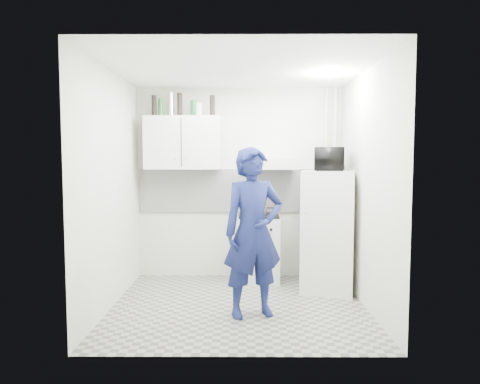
{
  "coord_description": "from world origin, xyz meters",
  "views": [
    {
      "loc": [
        0.04,
        -4.66,
        1.62
      ],
      "look_at": [
        0.01,
        0.3,
        1.25
      ],
      "focal_mm": 32.0,
      "sensor_mm": 36.0,
      "label": 1
    }
  ],
  "objects": [
    {
      "name": "pipe_a",
      "position": [
        1.3,
        1.17,
        1.3
      ],
      "size": [
        0.05,
        0.05,
        2.6
      ],
      "primitive_type": "cylinder",
      "color": "silver",
      "rests_on": "floor"
    },
    {
      "name": "stove",
      "position": [
        0.26,
        1.0,
        0.43
      ],
      "size": [
        0.54,
        0.54,
        0.87
      ],
      "primitive_type": "cube",
      "color": "silver",
      "rests_on": "floor"
    },
    {
      "name": "bottle_d",
      "position": [
        -0.79,
        1.07,
        2.35
      ],
      "size": [
        0.07,
        0.07,
        0.31
      ],
      "primitive_type": "cylinder",
      "color": "black",
      "rests_on": "upper_cabinet"
    },
    {
      "name": "bottle_e",
      "position": [
        -0.36,
        1.07,
        2.34
      ],
      "size": [
        0.07,
        0.07,
        0.28
      ],
      "primitive_type": "cylinder",
      "color": "black",
      "rests_on": "upper_cabinet"
    },
    {
      "name": "range_hood",
      "position": [
        0.45,
        1.0,
        1.57
      ],
      "size": [
        0.6,
        0.5,
        0.14
      ],
      "primitive_type": "cube",
      "color": "silver",
      "rests_on": "wall_back"
    },
    {
      "name": "wall_left",
      "position": [
        -1.4,
        0.0,
        1.3
      ],
      "size": [
        0.0,
        2.6,
        2.6
      ],
      "primitive_type": "plane",
      "rotation": [
        1.57,
        0.0,
        1.57
      ],
      "color": "beige",
      "rests_on": "floor"
    },
    {
      "name": "ceiling_spot_fixture",
      "position": [
        1.0,
        0.2,
        2.57
      ],
      "size": [
        0.1,
        0.1,
        0.02
      ],
      "primitive_type": "cylinder",
      "color": "white",
      "rests_on": "ceiling"
    },
    {
      "name": "upper_cabinet",
      "position": [
        -0.75,
        1.07,
        1.85
      ],
      "size": [
        1.0,
        0.35,
        0.7
      ],
      "primitive_type": "cube",
      "color": "silver",
      "rests_on": "wall_back"
    },
    {
      "name": "canister_a",
      "position": [
        -0.6,
        1.07,
        2.31
      ],
      "size": [
        0.09,
        0.09,
        0.21
      ],
      "primitive_type": "cylinder",
      "color": "#144C1E",
      "rests_on": "upper_cabinet"
    },
    {
      "name": "person",
      "position": [
        0.15,
        -0.29,
        0.88
      ],
      "size": [
        0.74,
        0.6,
        1.76
      ],
      "primitive_type": "imported",
      "rotation": [
        0.0,
        0.0,
        0.31
      ],
      "color": "#141B4F",
      "rests_on": "floor"
    },
    {
      "name": "ceiling",
      "position": [
        0.0,
        0.0,
        2.6
      ],
      "size": [
        2.8,
        2.8,
        0.0
      ],
      "primitive_type": "plane",
      "color": "white",
      "rests_on": "wall_back"
    },
    {
      "name": "pipe_b",
      "position": [
        1.18,
        1.17,
        1.3
      ],
      "size": [
        0.04,
        0.04,
        2.6
      ],
      "primitive_type": "cylinder",
      "color": "silver",
      "rests_on": "floor"
    },
    {
      "name": "backsplash",
      "position": [
        0.0,
        1.24,
        1.2
      ],
      "size": [
        2.74,
        0.03,
        0.6
      ],
      "primitive_type": "cube",
      "color": "white",
      "rests_on": "wall_back"
    },
    {
      "name": "saucepan",
      "position": [
        0.29,
        1.03,
        0.95
      ],
      "size": [
        0.18,
        0.18,
        0.1
      ],
      "primitive_type": "cylinder",
      "color": "silver",
      "rests_on": "stove_top"
    },
    {
      "name": "canister_b",
      "position": [
        -0.54,
        1.07,
        2.29
      ],
      "size": [
        0.09,
        0.09,
        0.18
      ],
      "primitive_type": "cylinder",
      "color": "#B2B7BC",
      "rests_on": "upper_cabinet"
    },
    {
      "name": "microwave",
      "position": [
        1.1,
        0.57,
        1.63
      ],
      "size": [
        0.56,
        0.42,
        0.28
      ],
      "primitive_type": "imported",
      "rotation": [
        0.0,
        0.0,
        1.42
      ],
      "color": "black",
      "rests_on": "fridge"
    },
    {
      "name": "bottle_a",
      "position": [
        -1.13,
        1.07,
        2.34
      ],
      "size": [
        0.07,
        0.07,
        0.28
      ],
      "primitive_type": "cylinder",
      "color": "black",
      "rests_on": "upper_cabinet"
    },
    {
      "name": "wall_back",
      "position": [
        0.0,
        1.25,
        1.3
      ],
      "size": [
        2.8,
        0.0,
        2.8
      ],
      "primitive_type": "plane",
      "rotation": [
        1.57,
        0.0,
        0.0
      ],
      "color": "beige",
      "rests_on": "floor"
    },
    {
      "name": "bottle_b",
      "position": [
        -1.05,
        1.07,
        2.32
      ],
      "size": [
        0.06,
        0.06,
        0.24
      ],
      "primitive_type": "cylinder",
      "color": "#144C1E",
      "rests_on": "upper_cabinet"
    },
    {
      "name": "bottle_c",
      "position": [
        -0.91,
        1.07,
        2.36
      ],
      "size": [
        0.08,
        0.08,
        0.32
      ],
      "primitive_type": "cylinder",
      "color": "silver",
      "rests_on": "upper_cabinet"
    },
    {
      "name": "wall_right",
      "position": [
        1.4,
        0.0,
        1.3
      ],
      "size": [
        0.0,
        2.6,
        2.6
      ],
      "primitive_type": "plane",
      "rotation": [
        1.57,
        0.0,
        -1.57
      ],
      "color": "beige",
      "rests_on": "floor"
    },
    {
      "name": "fridge",
      "position": [
        1.1,
        0.57,
        0.75
      ],
      "size": [
        0.75,
        0.75,
        1.49
      ],
      "primitive_type": "cube",
      "rotation": [
        0.0,
        0.0,
        -0.25
      ],
      "color": "silver",
      "rests_on": "floor"
    },
    {
      "name": "stove_top",
      "position": [
        0.26,
        1.0,
        0.89
      ],
      "size": [
        0.52,
        0.52,
        0.03
      ],
      "primitive_type": "cube",
      "color": "black",
      "rests_on": "stove"
    },
    {
      "name": "floor",
      "position": [
        0.0,
        0.0,
        0.0
      ],
      "size": [
        2.8,
        2.8,
        0.0
      ],
      "primitive_type": "plane",
      "color": "gray",
      "rests_on": "ground"
    }
  ]
}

